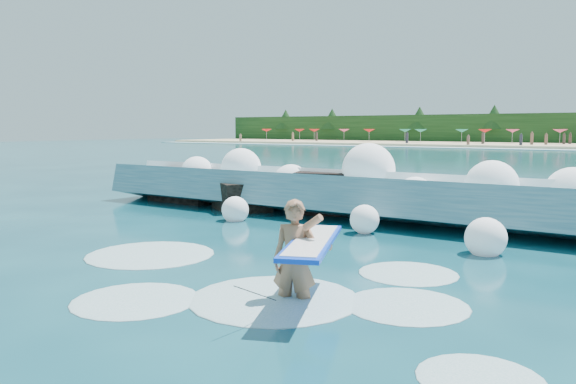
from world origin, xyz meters
The scene contains 6 objects.
ground centered at (0.00, 0.00, 0.00)m, with size 200.00×200.00×0.00m, color #083642.
breaking_wave centered at (1.76, 6.49, 0.60)m, with size 20.05×3.05×1.73m.
rock_cluster centered at (-3.22, 6.44, 0.48)m, with size 8.35×3.56×1.51m.
surfer_with_board centered at (4.06, -1.44, 0.70)m, with size 1.55×3.01×1.89m.
wave_spray centered at (2.13, 6.29, 1.09)m, with size 15.66×4.62×2.28m.
surf_foam centered at (2.68, -1.07, 0.00)m, with size 9.40×5.79×0.13m.
Camera 1 is at (8.63, -8.39, 2.63)m, focal length 35.00 mm.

